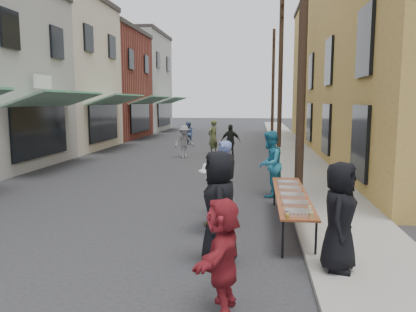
% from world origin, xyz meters
% --- Properties ---
extents(ground, '(120.00, 120.00, 0.00)m').
position_xyz_m(ground, '(0.00, 0.00, 0.00)').
color(ground, '#28282B').
rests_on(ground, ground).
extents(sidewalk, '(2.20, 60.00, 0.10)m').
position_xyz_m(sidewalk, '(5.00, 15.00, 0.05)').
color(sidewalk, gray).
rests_on(sidewalk, ground).
extents(storefront_row, '(8.00, 37.00, 9.00)m').
position_xyz_m(storefront_row, '(-10.00, 14.96, 4.12)').
color(storefront_row, maroon).
rests_on(storefront_row, ground).
extents(building_ochre, '(10.00, 28.00, 10.00)m').
position_xyz_m(building_ochre, '(11.10, 14.00, 5.00)').
color(building_ochre, gold).
rests_on(building_ochre, ground).
extents(utility_pole_near, '(0.26, 0.26, 9.00)m').
position_xyz_m(utility_pole_near, '(4.30, 3.00, 4.50)').
color(utility_pole_near, '#2D2116').
rests_on(utility_pole_near, ground).
extents(utility_pole_mid, '(0.26, 0.26, 9.00)m').
position_xyz_m(utility_pole_mid, '(4.30, 15.00, 4.50)').
color(utility_pole_mid, '#2D2116').
rests_on(utility_pole_mid, ground).
extents(utility_pole_far, '(0.26, 0.26, 9.00)m').
position_xyz_m(utility_pole_far, '(4.30, 27.00, 4.50)').
color(utility_pole_far, '#2D2116').
rests_on(utility_pole_far, ground).
extents(serving_table, '(0.70, 4.00, 0.75)m').
position_xyz_m(serving_table, '(3.80, -0.42, 0.71)').
color(serving_table, brown).
rests_on(serving_table, ground).
extents(catering_tray_sausage, '(0.50, 0.33, 0.08)m').
position_xyz_m(catering_tray_sausage, '(3.80, -2.07, 0.79)').
color(catering_tray_sausage, maroon).
rests_on(catering_tray_sausage, serving_table).
extents(catering_tray_foil_b, '(0.50, 0.33, 0.08)m').
position_xyz_m(catering_tray_foil_b, '(3.80, -1.42, 0.79)').
color(catering_tray_foil_b, '#B2B2B7').
rests_on(catering_tray_foil_b, serving_table).
extents(catering_tray_buns, '(0.50, 0.33, 0.08)m').
position_xyz_m(catering_tray_buns, '(3.80, -0.72, 0.79)').
color(catering_tray_buns, tan).
rests_on(catering_tray_buns, serving_table).
extents(catering_tray_foil_d, '(0.50, 0.33, 0.08)m').
position_xyz_m(catering_tray_foil_d, '(3.80, -0.02, 0.79)').
color(catering_tray_foil_d, '#B2B2B7').
rests_on(catering_tray_foil_d, serving_table).
extents(catering_tray_buns_end, '(0.50, 0.33, 0.08)m').
position_xyz_m(catering_tray_buns_end, '(3.80, 0.68, 0.79)').
color(catering_tray_buns_end, tan).
rests_on(catering_tray_buns_end, serving_table).
extents(condiment_jar_a, '(0.07, 0.07, 0.08)m').
position_xyz_m(condiment_jar_a, '(3.58, -2.37, 0.79)').
color(condiment_jar_a, '#A57F26').
rests_on(condiment_jar_a, serving_table).
extents(condiment_jar_b, '(0.07, 0.07, 0.08)m').
position_xyz_m(condiment_jar_b, '(3.58, -2.27, 0.79)').
color(condiment_jar_b, '#A57F26').
rests_on(condiment_jar_b, serving_table).
extents(condiment_jar_c, '(0.07, 0.07, 0.08)m').
position_xyz_m(condiment_jar_c, '(3.58, -2.17, 0.79)').
color(condiment_jar_c, '#A57F26').
rests_on(condiment_jar_c, serving_table).
extents(cup_stack, '(0.08, 0.08, 0.12)m').
position_xyz_m(cup_stack, '(4.00, -2.32, 0.81)').
color(cup_stack, tan).
rests_on(cup_stack, serving_table).
extents(guest_front_a, '(0.75, 1.04, 1.98)m').
position_xyz_m(guest_front_a, '(2.40, -2.64, 0.99)').
color(guest_front_a, black).
rests_on(guest_front_a, ground).
extents(guest_front_b, '(0.45, 0.68, 1.86)m').
position_xyz_m(guest_front_b, '(2.21, 0.30, 0.93)').
color(guest_front_b, '#576BA9').
rests_on(guest_front_b, ground).
extents(guest_front_c, '(1.01, 1.14, 1.95)m').
position_xyz_m(guest_front_c, '(3.40, 2.53, 0.97)').
color(guest_front_c, teal).
rests_on(guest_front_c, ground).
extents(guest_front_d, '(0.78, 1.11, 1.57)m').
position_xyz_m(guest_front_d, '(2.11, -1.13, 0.78)').
color(guest_front_d, silver).
rests_on(guest_front_d, ground).
extents(guest_front_e, '(0.61, 1.03, 1.65)m').
position_xyz_m(guest_front_e, '(2.09, -0.52, 0.83)').
color(guest_front_e, brown).
rests_on(guest_front_e, ground).
extents(guest_queue_back, '(0.63, 1.50, 1.57)m').
position_xyz_m(guest_queue_back, '(2.60, -4.30, 0.78)').
color(guest_queue_back, maroon).
rests_on(guest_queue_back, ground).
extents(server, '(0.81, 1.00, 1.77)m').
position_xyz_m(server, '(4.35, -2.93, 0.98)').
color(server, black).
rests_on(server, sidewalk).
extents(passerby_left, '(1.19, 1.06, 1.60)m').
position_xyz_m(passerby_left, '(-0.62, 10.53, 0.80)').
color(passerby_left, gray).
rests_on(passerby_left, ground).
extents(passerby_mid, '(0.99, 0.44, 1.66)m').
position_xyz_m(passerby_mid, '(1.70, 10.79, 0.83)').
color(passerby_mid, black).
rests_on(passerby_mid, ground).
extents(passerby_right, '(0.74, 0.81, 1.85)m').
position_xyz_m(passerby_right, '(0.68, 11.88, 0.92)').
color(passerby_right, '#505833').
rests_on(passerby_right, ground).
extents(passerby_far, '(0.92, 0.88, 1.50)m').
position_xyz_m(passerby_far, '(-1.41, 16.52, 0.75)').
color(passerby_far, '#526E9F').
rests_on(passerby_far, ground).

